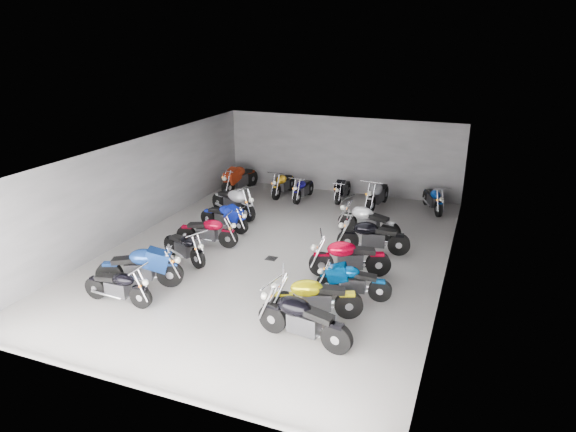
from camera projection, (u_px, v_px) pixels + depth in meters
name	position (u px, v px, depth m)	size (l,w,h in m)	color
ground	(278.00, 252.00, 15.97)	(14.00, 14.00, 0.00)	gray
wall_back	(341.00, 155.00, 21.56)	(10.00, 0.10, 3.20)	gray
wall_left	(139.00, 187.00, 17.14)	(0.10, 14.00, 3.20)	gray
wall_right	(450.00, 225.00, 13.71)	(0.10, 14.00, 3.20)	gray
ceiling	(277.00, 151.00, 14.88)	(10.00, 14.00, 0.04)	black
drain_grate	(271.00, 258.00, 15.53)	(0.32, 0.32, 0.01)	black
motorcycle_left_a	(118.00, 286.00, 12.82)	(1.97, 0.38, 0.87)	black
motorcycle_left_b	(140.00, 267.00, 13.64)	(2.22, 1.01, 1.03)	black
motorcycle_left_c	(184.00, 247.00, 15.18)	(1.86, 0.89, 0.86)	black
motorcycle_left_d	(208.00, 231.00, 16.30)	(2.05, 0.50, 0.90)	black
motorcycle_left_e	(225.00, 217.00, 17.62)	(1.98, 0.54, 0.88)	black
motorcycle_left_f	(234.00, 202.00, 18.90)	(2.21, 1.10, 1.03)	black
motorcycle_right_a	(303.00, 320.00, 11.18)	(2.30, 0.59, 1.01)	black
motorcycle_right_b	(315.00, 298.00, 12.14)	(2.13, 0.94, 0.98)	black
motorcycle_right_c	(353.00, 281.00, 13.08)	(1.95, 0.45, 0.86)	black
motorcycle_right_d	(349.00, 258.00, 14.26)	(2.20, 0.97, 1.01)	black
motorcycle_right_e	(372.00, 237.00, 15.75)	(2.24, 0.60, 0.99)	black
motorcycle_right_f	(368.00, 222.00, 17.01)	(2.23, 0.71, 1.00)	black
motorcycle_back_a	(240.00, 179.00, 21.91)	(0.64, 2.38, 1.05)	black
motorcycle_back_b	(283.00, 184.00, 21.41)	(0.42, 2.07, 0.91)	black
motorcycle_back_c	(303.00, 189.00, 20.84)	(0.40, 1.94, 0.85)	black
motorcycle_back_d	(343.00, 189.00, 20.81)	(0.37, 1.92, 0.84)	black
motorcycle_back_e	(378.00, 195.00, 19.82)	(0.52, 2.29, 1.01)	black
motorcycle_back_f	(433.00, 199.00, 19.53)	(0.96, 1.87, 0.88)	black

